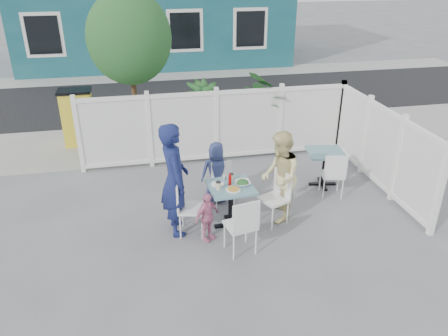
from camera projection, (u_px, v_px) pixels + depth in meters
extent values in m
plane|color=slate|center=(236.00, 216.00, 7.74)|extent=(80.00, 80.00, 0.00)
cube|color=gray|center=(203.00, 138.00, 11.09)|extent=(24.00, 2.60, 0.01)
cube|color=black|center=(185.00, 97.00, 14.36)|extent=(24.00, 5.00, 0.01)
cube|color=gray|center=(175.00, 75.00, 17.09)|extent=(24.00, 1.60, 0.01)
cube|color=black|center=(92.00, 34.00, 16.23)|extent=(1.20, 0.04, 1.40)
cube|color=black|center=(198.00, 30.00, 16.95)|extent=(1.20, 0.04, 1.40)
cube|color=white|center=(217.00, 126.00, 9.52)|extent=(5.80, 0.04, 1.40)
cube|color=white|center=(216.00, 93.00, 9.20)|extent=(5.86, 0.08, 0.08)
cube|color=white|center=(217.00, 158.00, 9.85)|extent=(5.86, 0.08, 0.12)
cube|color=white|center=(381.00, 147.00, 8.45)|extent=(0.04, 3.60, 1.40)
cube|color=white|center=(387.00, 111.00, 8.13)|extent=(0.08, 3.66, 0.08)
cube|color=white|center=(375.00, 182.00, 8.78)|extent=(0.08, 3.66, 0.12)
cylinder|color=#382316|center=(135.00, 102.00, 9.84)|extent=(0.12, 0.12, 2.40)
ellipsoid|color=#194B26|center=(129.00, 38.00, 9.23)|extent=(1.80, 1.62, 1.98)
cube|color=yellow|center=(78.00, 119.00, 10.44)|extent=(0.70, 0.50, 1.31)
imported|color=#194B26|center=(203.00, 116.00, 10.10)|extent=(1.17, 1.17, 1.64)
imported|color=#194B26|center=(277.00, 110.00, 10.30)|extent=(1.47, 1.68, 1.80)
cube|color=#407481|center=(231.00, 187.00, 7.14)|extent=(0.76, 0.76, 0.04)
cylinder|color=black|center=(231.00, 207.00, 7.30)|extent=(0.08, 0.08, 0.70)
cube|color=black|center=(231.00, 224.00, 7.45)|extent=(0.57, 0.12, 0.04)
cube|color=black|center=(231.00, 224.00, 7.45)|extent=(0.12, 0.57, 0.04)
cube|color=#407481|center=(326.00, 153.00, 8.49)|extent=(0.79, 0.79, 0.04)
cylinder|color=black|center=(324.00, 169.00, 8.65)|extent=(0.08, 0.08, 0.67)
cube|color=black|center=(322.00, 184.00, 8.79)|extent=(0.55, 0.17, 0.04)
cube|color=black|center=(322.00, 184.00, 8.79)|extent=(0.17, 0.55, 0.04)
cube|color=white|center=(192.00, 208.00, 7.07)|extent=(0.50, 0.51, 0.04)
cube|color=white|center=(179.00, 194.00, 6.96)|extent=(0.12, 0.43, 0.47)
cylinder|color=white|center=(203.00, 214.00, 7.34)|extent=(0.02, 0.02, 0.47)
cylinder|color=white|center=(202.00, 227.00, 7.00)|extent=(0.02, 0.02, 0.47)
cylinder|color=white|center=(182.00, 214.00, 7.34)|extent=(0.02, 0.02, 0.47)
cylinder|color=white|center=(180.00, 227.00, 7.00)|extent=(0.02, 0.02, 0.47)
cube|color=white|center=(274.00, 199.00, 7.35)|extent=(0.54, 0.55, 0.04)
cube|color=white|center=(283.00, 183.00, 7.34)|extent=(0.20, 0.40, 0.45)
cylinder|color=white|center=(272.00, 219.00, 7.23)|extent=(0.02, 0.02, 0.45)
cylinder|color=white|center=(258.00, 209.00, 7.50)|extent=(0.02, 0.02, 0.45)
cylinder|color=white|center=(287.00, 212.00, 7.41)|extent=(0.02, 0.02, 0.45)
cylinder|color=white|center=(274.00, 204.00, 7.67)|extent=(0.02, 0.02, 0.45)
cube|color=white|center=(223.00, 187.00, 7.85)|extent=(0.39, 0.37, 0.04)
cube|color=white|center=(221.00, 172.00, 7.90)|extent=(0.38, 0.04, 0.41)
cylinder|color=white|center=(234.00, 200.00, 7.84)|extent=(0.02, 0.02, 0.41)
cylinder|color=white|center=(216.00, 202.00, 7.77)|extent=(0.02, 0.02, 0.41)
cylinder|color=white|center=(230.00, 192.00, 8.11)|extent=(0.02, 0.02, 0.41)
cylinder|color=white|center=(213.00, 194.00, 8.04)|extent=(0.02, 0.02, 0.41)
cube|color=white|center=(240.00, 225.00, 6.62)|extent=(0.51, 0.49, 0.04)
cube|color=white|center=(246.00, 217.00, 6.35)|extent=(0.43, 0.12, 0.46)
cylinder|color=white|center=(225.00, 235.00, 6.80)|extent=(0.02, 0.02, 0.46)
cylinder|color=white|center=(246.00, 229.00, 6.93)|extent=(0.02, 0.02, 0.46)
cylinder|color=white|center=(234.00, 247.00, 6.51)|extent=(0.02, 0.02, 0.46)
cylinder|color=white|center=(256.00, 241.00, 6.64)|extent=(0.02, 0.02, 0.46)
cube|color=white|center=(332.00, 174.00, 8.23)|extent=(0.48, 0.47, 0.04)
cube|color=white|center=(336.00, 167.00, 7.96)|extent=(0.41, 0.11, 0.44)
cylinder|color=white|center=(320.00, 181.00, 8.48)|extent=(0.02, 0.02, 0.44)
cylinder|color=white|center=(338.00, 181.00, 8.48)|extent=(0.02, 0.02, 0.44)
cylinder|color=white|center=(324.00, 189.00, 8.18)|extent=(0.02, 0.02, 0.44)
cylinder|color=white|center=(342.00, 189.00, 8.18)|extent=(0.02, 0.02, 0.44)
imported|color=navy|center=(174.00, 180.00, 6.93)|extent=(0.51, 0.73, 1.89)
imported|color=gold|center=(280.00, 177.00, 7.34)|extent=(0.77, 0.90, 1.59)
imported|color=navy|center=(217.00, 173.00, 7.98)|extent=(0.60, 0.42, 1.17)
imported|color=pink|center=(207.00, 217.00, 6.91)|extent=(0.52, 0.45, 0.84)
cylinder|color=white|center=(233.00, 190.00, 7.00)|extent=(0.24, 0.24, 0.01)
cylinder|color=white|center=(217.00, 184.00, 7.17)|extent=(0.22, 0.22, 0.01)
imported|color=white|center=(243.00, 183.00, 7.15)|extent=(0.25, 0.25, 0.06)
cylinder|color=beige|center=(218.00, 186.00, 7.00)|extent=(0.08, 0.08, 0.12)
cylinder|color=beige|center=(231.00, 177.00, 7.29)|extent=(0.07, 0.07, 0.11)
cylinder|color=#AA0505|center=(230.00, 180.00, 7.14)|extent=(0.05, 0.05, 0.17)
cylinder|color=white|center=(224.00, 178.00, 7.32)|extent=(0.03, 0.03, 0.07)
cylinder|color=black|center=(225.00, 178.00, 7.32)|extent=(0.03, 0.03, 0.07)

